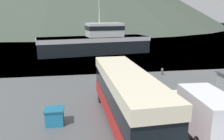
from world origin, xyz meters
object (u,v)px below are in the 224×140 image
(delivery_van, at_px, (203,111))
(storage_bin, at_px, (55,116))
(tour_bus, at_px, (126,95))
(small_boat, at_px, (94,43))
(fishing_boat, at_px, (96,42))

(delivery_van, height_order, storage_bin, delivery_van)
(tour_bus, xyz_separation_m, small_boat, (1.00, 38.63, -1.45))
(tour_bus, relative_size, small_boat, 1.67)
(small_boat, bearing_deg, storage_bin, 79.41)
(tour_bus, xyz_separation_m, fishing_boat, (0.48, 26.92, 0.25))
(delivery_van, distance_m, fishing_boat, 29.16)
(fishing_boat, bearing_deg, small_boat, -12.19)
(tour_bus, bearing_deg, fishing_boat, 87.01)
(tour_bus, distance_m, storage_bin, 4.75)
(delivery_van, bearing_deg, fishing_boat, 99.96)
(delivery_van, height_order, small_boat, delivery_van)
(fishing_boat, distance_m, small_boat, 11.85)
(delivery_van, distance_m, small_boat, 40.76)
(delivery_van, bearing_deg, tour_bus, 156.62)
(tour_bus, height_order, fishing_boat, fishing_boat)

